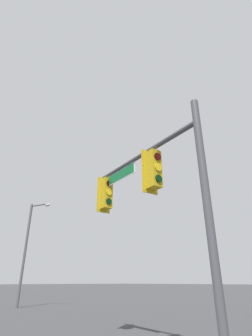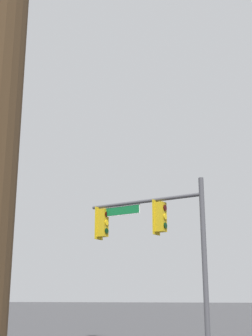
% 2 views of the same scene
% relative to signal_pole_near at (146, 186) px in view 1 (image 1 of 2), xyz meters
% --- Properties ---
extents(signal_pole_near, '(4.82, 1.14, 5.77)m').
position_rel_signal_pole_near_xyz_m(signal_pole_near, '(0.00, 0.00, 0.00)').
color(signal_pole_near, '#47474C').
rests_on(signal_pole_near, ground_plane).
extents(street_lamp, '(1.87, 0.76, 7.14)m').
position_rel_signal_pole_near_xyz_m(street_lamp, '(14.40, -3.31, 0.00)').
color(street_lamp, '#4C4C51').
rests_on(street_lamp, ground_plane).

